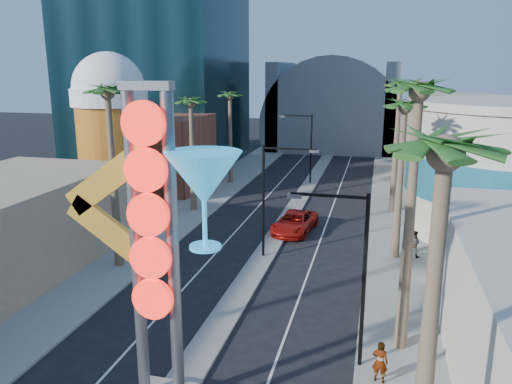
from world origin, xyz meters
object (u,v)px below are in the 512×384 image
at_px(neon_sign, 175,236).
at_px(pedestrian_b, 414,244).
at_px(pedestrian_a, 380,362).
at_px(red_pickup, 295,222).

height_order(neon_sign, pedestrian_b, neon_sign).
bearing_deg(pedestrian_a, neon_sign, 40.44).
relative_size(neon_sign, red_pickup, 2.12).
xyz_separation_m(neon_sign, pedestrian_b, (9.43, 19.36, -6.21)).
distance_m(neon_sign, pedestrian_a, 10.34).
relative_size(neon_sign, pedestrian_a, 6.82).
relative_size(red_pickup, pedestrian_b, 3.12).
xyz_separation_m(red_pickup, pedestrian_a, (6.84, -19.16, 0.25)).
bearing_deg(pedestrian_a, pedestrian_b, -86.43).
height_order(neon_sign, pedestrian_a, neon_sign).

